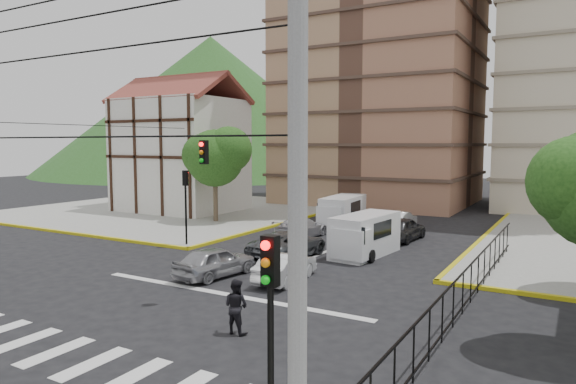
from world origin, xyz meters
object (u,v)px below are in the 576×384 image
Objects in this scene: van_right_lane at (363,236)px; car_white_front_right at (286,267)px; pedestrian_crosswalk at (236,306)px; car_silver_front_left at (215,261)px; traffic_light_nw at (186,195)px; traffic_light_se at (271,316)px; van_left_lane at (341,213)px.

van_right_lane is 1.30× the size of car_white_front_right.
car_silver_front_left is at bearing -43.95° from pedestrian_crosswalk.
traffic_light_nw reaches higher than van_right_lane.
traffic_light_se is 1.11× the size of car_white_front_right.
van_right_lane is at bearing 106.70° from traffic_light_se.
pedestrian_crosswalk is at bearing 101.71° from car_white_front_right.
van_right_lane is 1.00× the size of van_left_lane.
van_right_lane is 6.67m from car_white_front_right.
traffic_light_se is 2.46× the size of pedestrian_crosswalk.
car_silver_front_left is 1.06× the size of car_white_front_right.
van_left_lane is at bearing -79.14° from car_silver_front_left.
traffic_light_se reaches higher than car_white_front_right.
van_left_lane is at bearing 111.47° from traffic_light_se.
traffic_light_se is at bearing -72.75° from van_left_lane.
van_left_lane is at bearing 64.76° from traffic_light_nw.
pedestrian_crosswalk reaches higher than car_white_front_right.
car_white_front_right is at bearing -155.07° from car_silver_front_left.
traffic_light_nw is 7.75m from car_silver_front_left.
traffic_light_se is 13.88m from car_white_front_right.
van_left_lane is at bearing -79.61° from car_white_front_right.
van_left_lane reaches higher than pedestrian_crosswalk.
traffic_light_nw is 2.46× the size of pedestrian_crosswalk.
car_silver_front_left is at bearing 12.09° from car_white_front_right.
traffic_light_nw is at bearing -26.44° from car_white_front_right.
traffic_light_se is 1.05× the size of car_silver_front_left.
car_silver_front_left is at bearing 131.82° from traffic_light_se.
van_left_lane is at bearing 127.29° from van_right_lane.
pedestrian_crosswalk is at bearing -42.68° from traffic_light_nw.
van_right_lane is 12.81m from pedestrian_crosswalk.
traffic_light_se is 19.41m from van_right_lane.
car_white_front_right is (3.80, -14.61, -0.45)m from van_left_lane.
van_right_lane is 1.24× the size of car_silver_front_left.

